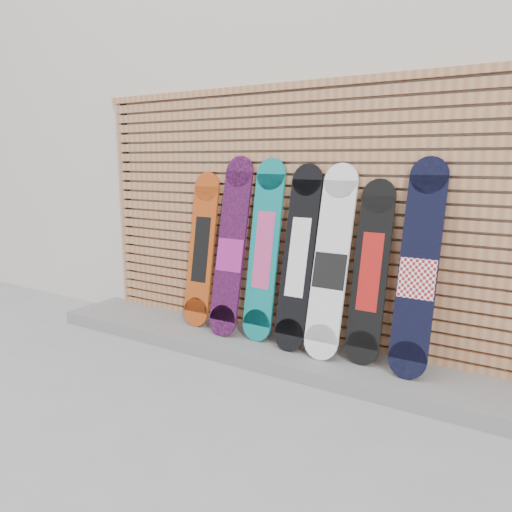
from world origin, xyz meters
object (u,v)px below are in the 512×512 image
at_px(snowboard_4, 331,263).
at_px(snowboard_5, 370,272).
at_px(snowboard_1, 231,248).
at_px(snowboard_2, 264,250).
at_px(snowboard_0, 202,250).
at_px(snowboard_3, 298,257).
at_px(snowboard_6, 418,269).

bearing_deg(snowboard_4, snowboard_5, 7.92).
relative_size(snowboard_1, snowboard_4, 1.04).
bearing_deg(snowboard_2, snowboard_0, 178.91).
xyz_separation_m(snowboard_0, snowboard_5, (1.65, -0.02, -0.02)).
distance_m(snowboard_1, snowboard_5, 1.28).
xyz_separation_m(snowboard_4, snowboard_5, (0.31, 0.04, -0.05)).
relative_size(snowboard_1, snowboard_5, 1.12).
bearing_deg(snowboard_5, snowboard_1, -178.72).
xyz_separation_m(snowboard_1, snowboard_4, (0.97, -0.01, -0.03)).
bearing_deg(snowboard_3, snowboard_0, 177.55).
bearing_deg(snowboard_1, snowboard_4, -0.86).
height_order(snowboard_3, snowboard_5, snowboard_3).
bearing_deg(snowboard_3, snowboard_4, -3.16).
bearing_deg(snowboard_3, snowboard_2, 174.87).
bearing_deg(snowboard_5, snowboard_6, -6.03).
bearing_deg(snowboard_5, snowboard_3, -177.47).
bearing_deg(snowboard_2, snowboard_6, -1.88).
bearing_deg(snowboard_4, snowboard_2, 175.77).
distance_m(snowboard_3, snowboard_6, 0.97).
bearing_deg(snowboard_4, snowboard_3, 176.84).
xyz_separation_m(snowboard_1, snowboard_6, (1.64, -0.01, -0.00)).
distance_m(snowboard_2, snowboard_4, 0.65).
relative_size(snowboard_0, snowboard_1, 0.91).
bearing_deg(snowboard_1, snowboard_0, 172.87).
relative_size(snowboard_1, snowboard_2, 1.01).
distance_m(snowboard_0, snowboard_6, 2.01).
height_order(snowboard_0, snowboard_4, snowboard_4).
bearing_deg(snowboard_6, snowboard_0, 178.39).
height_order(snowboard_2, snowboard_4, snowboard_2).
bearing_deg(snowboard_5, snowboard_2, 179.72).
relative_size(snowboard_0, snowboard_2, 0.92).
xyz_separation_m(snowboard_5, snowboard_6, (0.36, -0.04, 0.07)).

